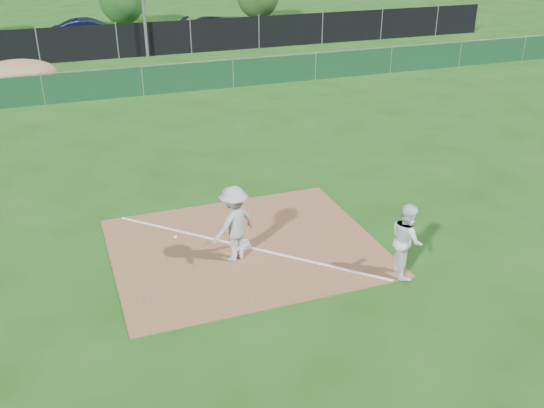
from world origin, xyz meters
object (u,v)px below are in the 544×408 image
Objects in this scene: car_right at (218,28)px; car_mid at (91,31)px; first_base at (242,245)px; play_at_first at (234,224)px; runner at (407,240)px.

car_mid is at bearing 107.86° from car_right.
car_right reaches higher than first_base.
car_mid is (-0.61, 27.06, -0.15)m from play_at_first.
play_at_first is 27.07m from car_mid.
first_base is at bearing 65.19° from runner.
car_mid is (-3.83, 28.87, -0.07)m from runner.
play_at_first is at bearing 74.29° from runner.
car_right is (6.67, 25.87, 0.59)m from first_base.
play_at_first reaches higher than first_base.
runner is at bearing -167.43° from car_mid.
car_mid reaches higher than first_base.
play_at_first reaches higher than car_right.
play_at_first is 0.44× the size of car_mid.
play_at_first reaches higher than car_mid.
play_at_first is 0.45× the size of car_right.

